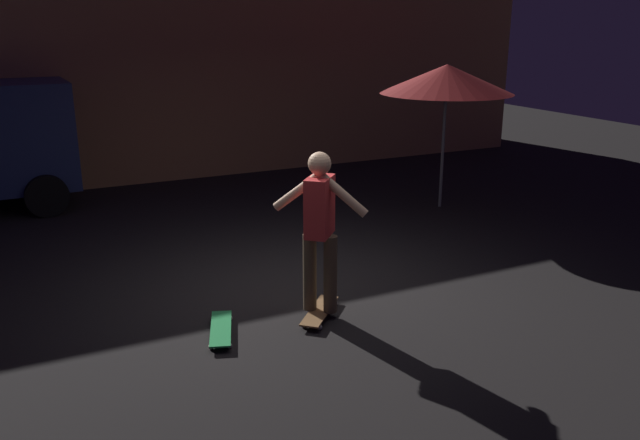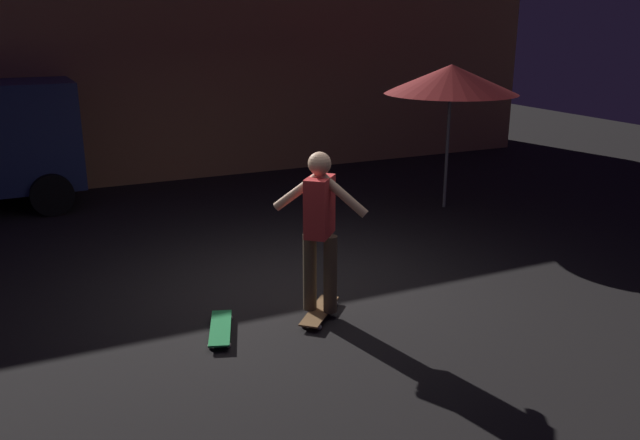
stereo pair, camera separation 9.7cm
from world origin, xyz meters
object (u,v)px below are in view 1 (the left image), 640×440
patio_umbrella (447,79)px  skateboard_spare (221,329)px  skater (320,221)px  skateboard_ridden (320,311)px

patio_umbrella → skateboard_spare: bearing=-148.5°
patio_umbrella → skater: 4.77m
skateboard_ridden → skateboard_spare: same height
patio_umbrella → skateboard_ridden: bearing=-141.1°
patio_umbrella → skater: patio_umbrella is taller
skateboard_spare → skater: (1.06, -0.06, 0.98)m
skateboard_spare → skater: bearing=-3.1°
skateboard_ridden → skater: size_ratio=0.43×
skateboard_spare → skater: skater is taller
skateboard_spare → skater: size_ratio=0.48×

